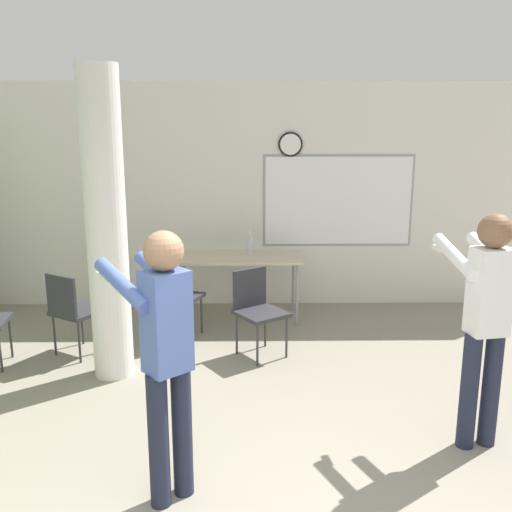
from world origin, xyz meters
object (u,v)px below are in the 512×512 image
Objects in this scene: chair_table_left at (175,294)px; person_playing_front at (165,347)px; bottle_on_table at (250,245)px; chair_near_pillar at (73,307)px; folding_table at (237,261)px; chair_table_front at (257,306)px; person_playing_side at (485,313)px.

person_playing_front reaches higher than chair_table_left.
person_playing_front is (-0.52, -3.51, 0.13)m from bottle_on_table.
bottle_on_table is 0.32× the size of chair_near_pillar.
chair_near_pillar is (-1.62, -1.12, -0.20)m from folding_table.
folding_table is 1.14m from chair_table_front.
bottle_on_table is at bearing 81.55° from person_playing_front.
chair_table_front is 0.97m from chair_table_left.
chair_table_front is at bearing 0.63° from chair_near_pillar.
person_playing_front is (-0.36, -3.38, 0.30)m from folding_table.
chair_near_pillar is at bearing -179.37° from chair_table_front.
bottle_on_table is at bearing 44.83° from chair_table_left.
chair_table_front is at bearing 75.57° from person_playing_front.
chair_near_pillar is 2.64m from person_playing_front.
person_playing_side is (1.79, -2.79, 0.30)m from folding_table.
bottle_on_table is 3.56m from person_playing_front.
person_playing_side reaches higher than bottle_on_table.
folding_table is at bearing 45.76° from chair_table_left.
folding_table is at bearing -139.39° from bottle_on_table.
person_playing_front and person_playing_side have the same top height.
person_playing_front is at bearing -61.00° from chair_near_pillar.
chair_table_front is at bearing -86.94° from bottle_on_table.
chair_table_front and chair_near_pillar have the same top height.
person_playing_front is 2.24m from person_playing_side.
bottle_on_table is 3.35m from person_playing_side.
bottle_on_table is at bearing 119.26° from person_playing_side.
person_playing_side reaches higher than folding_table.
chair_table_front is 1.00× the size of chair_near_pillar.
folding_table is at bearing 83.84° from person_playing_front.
chair_table_front reaches higher than folding_table.
chair_table_front is 1.00× the size of chair_table_left.
person_playing_side reaches higher than chair_near_pillar.
chair_table_left is 0.51× the size of person_playing_side.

